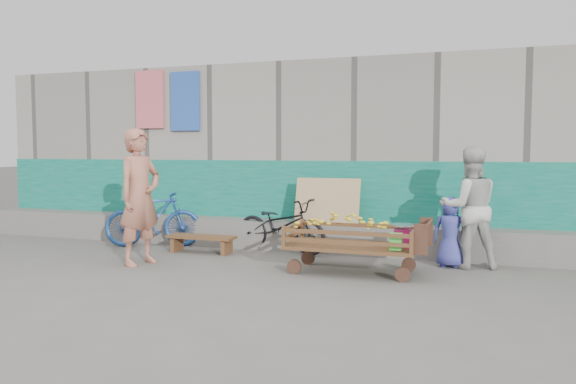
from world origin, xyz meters
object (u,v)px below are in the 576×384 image
(bench, at_px, (201,240))
(bicycle_dark, at_px, (281,225))
(banana_cart, at_px, (350,233))
(vendor_man, at_px, (140,197))
(child, at_px, (450,232))
(woman, at_px, (470,207))
(bicycle_blue, at_px, (153,218))

(bench, height_order, bicycle_dark, bicycle_dark)
(banana_cart, xyz_separation_m, bicycle_dark, (-1.32, 1.06, -0.10))
(banana_cart, distance_m, vendor_man, 2.89)
(vendor_man, bearing_deg, banana_cart, -66.53)
(banana_cart, bearing_deg, child, 32.70)
(vendor_man, distance_m, child, 4.23)
(woman, distance_m, bicycle_blue, 4.90)
(bicycle_blue, bearing_deg, vendor_man, -175.92)
(banana_cart, bearing_deg, woman, 29.97)
(bench, xyz_separation_m, vendor_man, (-0.38, -1.04, 0.73))
(vendor_man, relative_size, bicycle_blue, 1.20)
(vendor_man, bearing_deg, bicycle_dark, -30.67)
(banana_cart, relative_size, vendor_man, 0.96)
(banana_cart, relative_size, child, 1.87)
(bicycle_blue, bearing_deg, child, -112.88)
(woman, bearing_deg, vendor_man, -0.87)
(bench, height_order, bicycle_blue, bicycle_blue)
(bicycle_dark, bearing_deg, vendor_man, 148.94)
(bench, distance_m, child, 3.66)
(bench, relative_size, woman, 0.66)
(woman, height_order, bicycle_dark, woman)
(vendor_man, distance_m, bicycle_blue, 1.50)
(banana_cart, bearing_deg, bench, 165.82)
(bench, xyz_separation_m, child, (3.65, 0.15, 0.28))
(child, distance_m, bicycle_blue, 4.65)
(child, xyz_separation_m, bicycle_dark, (-2.52, 0.29, -0.06))
(child, bearing_deg, banana_cart, 39.94)
(banana_cart, bearing_deg, bicycle_blue, 166.05)
(bench, bearing_deg, bicycle_dark, 21.12)
(woman, xyz_separation_m, child, (-0.23, -0.06, -0.33))
(woman, bearing_deg, bicycle_dark, -22.01)
(bicycle_dark, relative_size, bicycle_blue, 1.02)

